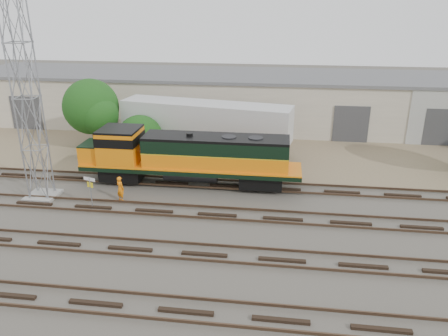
# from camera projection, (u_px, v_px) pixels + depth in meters

# --- Properties ---
(ground) EXTENTS (140.00, 140.00, 0.00)m
(ground) POSITION_uv_depth(u_px,v_px,m) (213.00, 228.00, 25.42)
(ground) COLOR #47423A
(ground) RESTS_ON ground
(dirt_strip) EXTENTS (80.00, 16.00, 0.02)m
(dirt_strip) POSITION_uv_depth(u_px,v_px,m) (239.00, 147.00, 39.29)
(dirt_strip) COLOR #726047
(dirt_strip) RESTS_ON ground
(tracks) EXTENTS (80.00, 20.40, 0.28)m
(tracks) POSITION_uv_depth(u_px,v_px,m) (204.00, 254.00, 22.62)
(tracks) COLOR black
(tracks) RESTS_ON ground
(warehouse) EXTENTS (58.40, 10.40, 5.30)m
(warehouse) POSITION_uv_depth(u_px,v_px,m) (248.00, 99.00, 45.71)
(warehouse) COLOR beige
(warehouse) RESTS_ON ground
(locomotive) EXTENTS (15.56, 2.73, 3.74)m
(locomotive) POSITION_uv_depth(u_px,v_px,m) (186.00, 156.00, 30.55)
(locomotive) COLOR black
(locomotive) RESTS_ON tracks
(signal_tower) EXTENTS (1.97, 1.97, 13.35)m
(signal_tower) POSITION_uv_depth(u_px,v_px,m) (28.00, 101.00, 27.05)
(signal_tower) COLOR gray
(signal_tower) RESTS_ON ground
(sign_post) EXTENTS (0.83, 0.29, 2.10)m
(sign_post) POSITION_uv_depth(u_px,v_px,m) (90.00, 186.00, 27.36)
(sign_post) COLOR gray
(sign_post) RESTS_ON ground
(worker) EXTENTS (0.74, 0.66, 1.70)m
(worker) POSITION_uv_depth(u_px,v_px,m) (120.00, 189.00, 28.57)
(worker) COLOR orange
(worker) RESTS_ON ground
(semi_trailer) EXTENTS (14.70, 5.35, 4.44)m
(semi_trailer) POSITION_uv_depth(u_px,v_px,m) (210.00, 122.00, 36.60)
(semi_trailer) COLOR #BDBDBD
(semi_trailer) RESTS_ON ground
(tree_west) EXTENTS (4.99, 4.75, 6.22)m
(tree_west) POSITION_uv_depth(u_px,v_px,m) (93.00, 109.00, 37.27)
(tree_west) COLOR #382619
(tree_west) RESTS_ON ground
(tree_mid) EXTENTS (4.01, 3.82, 3.82)m
(tree_mid) POSITION_uv_depth(u_px,v_px,m) (142.00, 140.00, 36.14)
(tree_mid) COLOR #382619
(tree_mid) RESTS_ON ground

